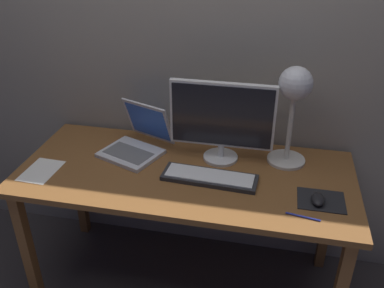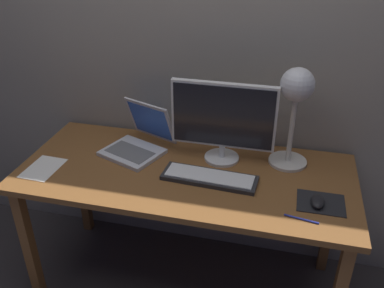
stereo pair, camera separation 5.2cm
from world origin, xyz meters
TOP-DOWN VIEW (x-y plane):
  - ground_plane at (0.00, 0.00)m, footprint 4.80×4.80m
  - back_wall at (0.00, 0.40)m, footprint 4.80×0.06m
  - desk at (0.00, 0.00)m, footprint 1.60×0.70m
  - monitor at (0.15, 0.15)m, footprint 0.50×0.17m
  - keyboard_main at (0.13, -0.05)m, footprint 0.45×0.16m
  - laptop at (-0.28, 0.15)m, footprint 0.37×0.39m
  - desk_lamp at (0.47, 0.19)m, footprint 0.19×0.19m
  - mousepad at (0.62, -0.11)m, footprint 0.20×0.16m
  - mouse at (0.61, -0.13)m, footprint 0.06×0.10m
  - paper_sheet_near_mouse at (-0.67, -0.14)m, footprint 0.16×0.22m
  - pen at (0.55, -0.24)m, footprint 0.14×0.03m

SIDE VIEW (x-z plane):
  - ground_plane at x=0.00m, z-range 0.00..0.00m
  - desk at x=0.00m, z-range 0.29..1.03m
  - paper_sheet_near_mouse at x=-0.67m, z-range 0.74..0.74m
  - mousepad at x=0.62m, z-range 0.74..0.74m
  - pen at x=0.55m, z-range 0.74..0.75m
  - keyboard_main at x=0.13m, z-range 0.74..0.76m
  - mouse at x=0.61m, z-range 0.74..0.78m
  - laptop at x=-0.28m, z-range 0.69..0.93m
  - monitor at x=0.15m, z-range 0.76..1.16m
  - desk_lamp at x=0.47m, z-range 0.85..1.34m
  - back_wall at x=0.00m, z-range 0.00..2.60m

